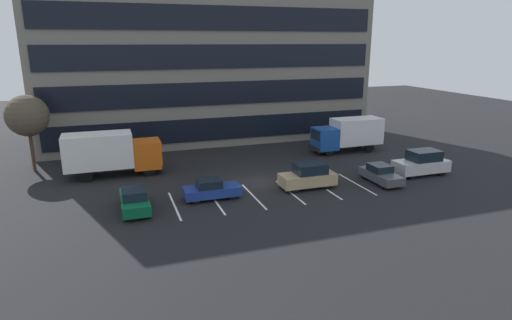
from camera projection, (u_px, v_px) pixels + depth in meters
ground_plane at (258, 182)px, 33.74m from camera, size 120.00×120.00×0.00m
office_building at (205, 56)px, 47.70m from camera, size 34.79×11.95×18.00m
lot_markings at (272, 194)px, 31.06m from camera, size 14.14×5.40×0.01m
box_truck_blue at (348, 133)px, 42.58m from camera, size 7.09×2.35×3.29m
box_truck_orange at (111, 152)px, 34.78m from camera, size 7.67×2.54×3.56m
suv_silver at (422, 163)px, 35.37m from camera, size 4.51×1.91×2.04m
sedan_forest at (135, 200)px, 27.88m from camera, size 1.74×4.14×1.48m
sedan_navy at (211, 189)px, 30.03m from camera, size 3.92×1.64×1.41m
suv_tan at (308, 176)px, 32.17m from camera, size 4.17×1.77×1.89m
sedan_charcoal at (381, 174)px, 33.48m from camera, size 1.64×3.92×1.40m
bare_tree at (27, 116)px, 35.50m from camera, size 3.43×3.43×6.43m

